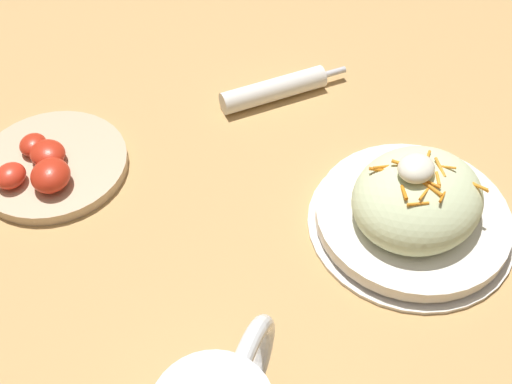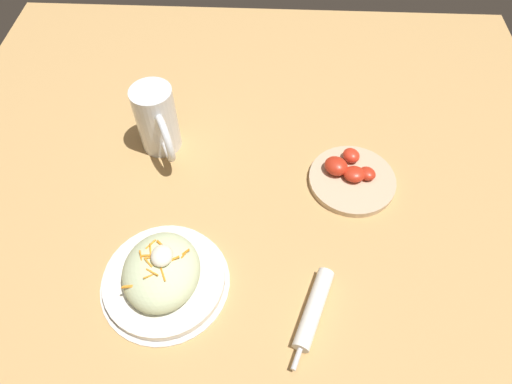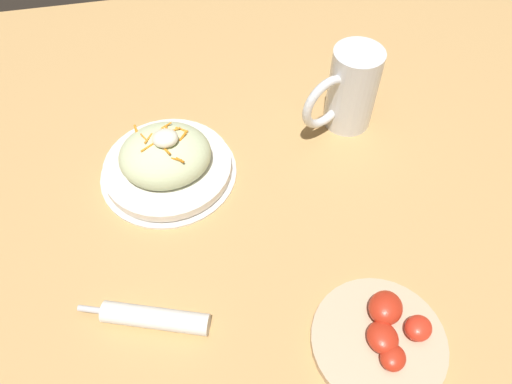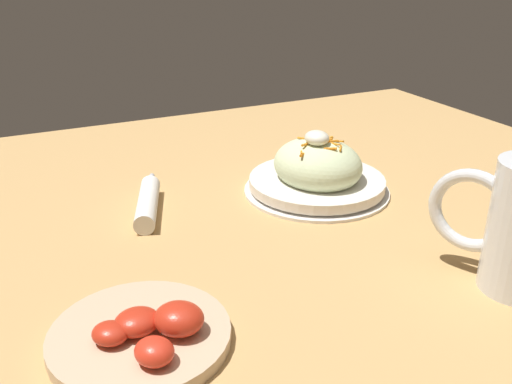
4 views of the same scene
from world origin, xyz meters
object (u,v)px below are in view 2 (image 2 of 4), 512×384
at_px(napkin_roll, 314,309).
at_px(tomato_plate, 351,177).
at_px(salad_plate, 163,275).
at_px(beer_mug, 158,124).

relative_size(napkin_roll, tomato_plate, 0.99).
xyz_separation_m(salad_plate, napkin_roll, (-0.04, -0.27, -0.02)).
distance_m(beer_mug, napkin_roll, 0.51).
bearing_deg(tomato_plate, salad_plate, 125.73).
bearing_deg(tomato_plate, beer_mug, 78.87).
height_order(beer_mug, tomato_plate, beer_mug).
bearing_deg(beer_mug, tomato_plate, -101.13).
distance_m(napkin_roll, tomato_plate, 0.31).
relative_size(beer_mug, tomato_plate, 0.85).
bearing_deg(napkin_roll, beer_mug, 40.80).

